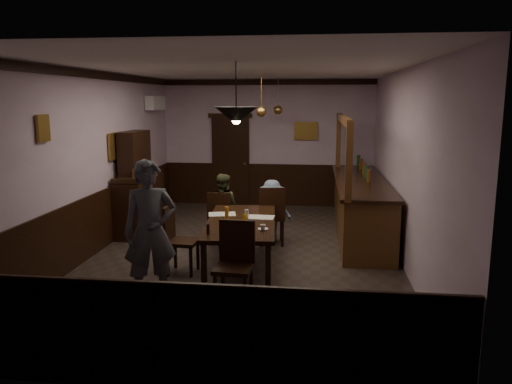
# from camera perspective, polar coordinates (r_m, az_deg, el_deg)

# --- Properties ---
(room) EXTENTS (5.01, 8.01, 3.01)m
(room) POSITION_cam_1_polar(r_m,az_deg,el_deg) (8.02, -1.39, 3.17)
(room) COLOR #2D2621
(room) RESTS_ON ground
(dining_table) EXTENTS (1.18, 2.28, 0.75)m
(dining_table) POSITION_cam_1_polar(r_m,az_deg,el_deg) (7.46, -1.71, -3.76)
(dining_table) COLOR black
(dining_table) RESTS_ON ground
(chair_far_left) EXTENTS (0.41, 0.41, 0.95)m
(chair_far_left) POSITION_cam_1_polar(r_m,az_deg,el_deg) (8.77, -4.13, -2.73)
(chair_far_left) COLOR black
(chair_far_left) RESTS_ON ground
(chair_far_right) EXTENTS (0.51, 0.51, 1.05)m
(chair_far_right) POSITION_cam_1_polar(r_m,az_deg,el_deg) (8.70, 1.83, -2.45)
(chair_far_right) COLOR black
(chair_far_right) RESTS_ON ground
(chair_near) EXTENTS (0.48, 0.48, 1.05)m
(chair_near) POSITION_cam_1_polar(r_m,az_deg,el_deg) (6.23, -2.40, -7.73)
(chair_near) COLOR black
(chair_near) RESTS_ON ground
(chair_side) EXTENTS (0.46, 0.46, 1.01)m
(chair_side) POSITION_cam_1_polar(r_m,az_deg,el_deg) (7.43, -9.02, -5.00)
(chair_side) COLOR black
(chair_side) RESTS_ON ground
(person_standing) EXTENTS (0.78, 0.66, 1.81)m
(person_standing) POSITION_cam_1_polar(r_m,az_deg,el_deg) (6.37, -11.99, -4.46)
(person_standing) COLOR #4C5057
(person_standing) RESTS_ON ground
(person_seated_left) EXTENTS (0.64, 0.52, 1.22)m
(person_seated_left) POSITION_cam_1_polar(r_m,az_deg,el_deg) (9.02, -3.91, -1.75)
(person_seated_left) COLOR #444A2C
(person_seated_left) RESTS_ON ground
(person_seated_right) EXTENTS (0.75, 0.47, 1.12)m
(person_seated_right) POSITION_cam_1_polar(r_m,az_deg,el_deg) (8.98, 1.82, -2.13)
(person_seated_right) COLOR slate
(person_seated_right) RESTS_ON ground
(newspaper_left) EXTENTS (0.48, 0.39, 0.01)m
(newspaper_left) POSITION_cam_1_polar(r_m,az_deg,el_deg) (7.85, -3.90, -2.54)
(newspaper_left) COLOR silver
(newspaper_left) RESTS_ON dining_table
(newspaper_right) EXTENTS (0.43, 0.31, 0.01)m
(newspaper_right) POSITION_cam_1_polar(r_m,az_deg,el_deg) (7.63, 0.49, -2.90)
(newspaper_right) COLOR silver
(newspaper_right) RESTS_ON dining_table
(napkin) EXTENTS (0.16, 0.16, 0.00)m
(napkin) POSITION_cam_1_polar(r_m,az_deg,el_deg) (7.24, -2.21, -3.65)
(napkin) COLOR #FDCA5D
(napkin) RESTS_ON dining_table
(saucer) EXTENTS (0.15, 0.15, 0.01)m
(saucer) POSITION_cam_1_polar(r_m,az_deg,el_deg) (6.94, 0.81, -4.24)
(saucer) COLOR white
(saucer) RESTS_ON dining_table
(coffee_cup) EXTENTS (0.09, 0.09, 0.07)m
(coffee_cup) POSITION_cam_1_polar(r_m,az_deg,el_deg) (6.86, 0.78, -4.05)
(coffee_cup) COLOR white
(coffee_cup) RESTS_ON saucer
(pastry_plate) EXTENTS (0.22, 0.22, 0.01)m
(pastry_plate) POSITION_cam_1_polar(r_m,az_deg,el_deg) (6.88, -2.31, -4.36)
(pastry_plate) COLOR white
(pastry_plate) RESTS_ON dining_table
(pastry_ring_a) EXTENTS (0.13, 0.13, 0.04)m
(pastry_ring_a) POSITION_cam_1_polar(r_m,az_deg,el_deg) (6.95, -2.66, -3.99)
(pastry_ring_a) COLOR #C68C47
(pastry_ring_a) RESTS_ON pastry_plate
(pastry_ring_b) EXTENTS (0.13, 0.13, 0.04)m
(pastry_ring_b) POSITION_cam_1_polar(r_m,az_deg,el_deg) (6.90, -2.01, -4.08)
(pastry_ring_b) COLOR #C68C47
(pastry_ring_b) RESTS_ON pastry_plate
(soda_can) EXTENTS (0.07, 0.07, 0.12)m
(soda_can) POSITION_cam_1_polar(r_m,az_deg,el_deg) (7.32, -1.28, -3.02)
(soda_can) COLOR #EFB114
(soda_can) RESTS_ON dining_table
(beer_glass) EXTENTS (0.06, 0.06, 0.20)m
(beer_glass) POSITION_cam_1_polar(r_m,az_deg,el_deg) (7.47, -3.37, -2.45)
(beer_glass) COLOR #BF721E
(beer_glass) RESTS_ON dining_table
(water_glass) EXTENTS (0.06, 0.06, 0.15)m
(water_glass) POSITION_cam_1_polar(r_m,az_deg,el_deg) (7.49, -1.06, -2.59)
(water_glass) COLOR silver
(water_glass) RESTS_ON dining_table
(pepper_mill) EXTENTS (0.04, 0.04, 0.14)m
(pepper_mill) POSITION_cam_1_polar(r_m,az_deg,el_deg) (6.72, -5.50, -4.23)
(pepper_mill) COLOR black
(pepper_mill) RESTS_ON dining_table
(sideboard) EXTENTS (0.53, 1.47, 1.94)m
(sideboard) POSITION_cam_1_polar(r_m,az_deg,el_deg) (9.78, -13.30, -0.04)
(sideboard) COLOR black
(sideboard) RESTS_ON ground
(bar_counter) EXTENTS (0.93, 3.98, 2.23)m
(bar_counter) POSITION_cam_1_polar(r_m,az_deg,el_deg) (9.54, 11.83, -1.54)
(bar_counter) COLOR #503015
(bar_counter) RESTS_ON ground
(door_back) EXTENTS (0.90, 0.06, 2.10)m
(door_back) POSITION_cam_1_polar(r_m,az_deg,el_deg) (12.09, -2.91, 3.50)
(door_back) COLOR black
(door_back) RESTS_ON ground
(ac_unit) EXTENTS (0.20, 0.85, 0.30)m
(ac_unit) POSITION_cam_1_polar(r_m,az_deg,el_deg) (11.33, -11.41, 9.94)
(ac_unit) COLOR white
(ac_unit) RESTS_ON ground
(picture_left_small) EXTENTS (0.04, 0.28, 0.36)m
(picture_left_small) POSITION_cam_1_polar(r_m,az_deg,el_deg) (7.24, -23.16, 6.72)
(picture_left_small) COLOR olive
(picture_left_small) RESTS_ON ground
(picture_left_large) EXTENTS (0.04, 0.62, 0.48)m
(picture_left_large) POSITION_cam_1_polar(r_m,az_deg,el_deg) (9.43, -15.70, 5.11)
(picture_left_large) COLOR olive
(picture_left_large) RESTS_ON ground
(picture_back) EXTENTS (0.55, 0.04, 0.42)m
(picture_back) POSITION_cam_1_polar(r_m,az_deg,el_deg) (11.85, 5.73, 6.97)
(picture_back) COLOR olive
(picture_back) RESTS_ON ground
(pendant_iron) EXTENTS (0.56, 0.56, 0.79)m
(pendant_iron) POSITION_cam_1_polar(r_m,az_deg,el_deg) (6.43, -2.28, 8.72)
(pendant_iron) COLOR black
(pendant_iron) RESTS_ON ground
(pendant_brass_mid) EXTENTS (0.20, 0.20, 0.81)m
(pendant_brass_mid) POSITION_cam_1_polar(r_m,az_deg,el_deg) (9.56, 0.61, 9.16)
(pendant_brass_mid) COLOR #BF8C3F
(pendant_brass_mid) RESTS_ON ground
(pendant_brass_far) EXTENTS (0.20, 0.20, 0.81)m
(pendant_brass_far) POSITION_cam_1_polar(r_m,az_deg,el_deg) (11.05, 2.53, 9.34)
(pendant_brass_far) COLOR #BF8C3F
(pendant_brass_far) RESTS_ON ground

